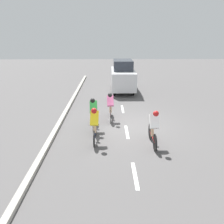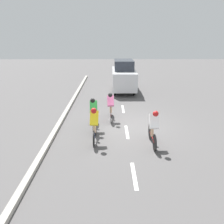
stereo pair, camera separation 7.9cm
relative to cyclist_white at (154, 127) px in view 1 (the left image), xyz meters
The scene contains 10 objects.
ground_plane 2.31m from the cyclist_white, 65.38° to the right, with size 60.00×60.00×0.00m, color #565454.
lane_stripe_near 2.28m from the cyclist_white, 64.95° to the left, with size 0.12×1.40×0.01m, color white.
lane_stripe_mid 1.75m from the cyclist_white, 54.55° to the right, with size 0.12×1.40×0.01m, color white.
lane_stripe_far 4.63m from the cyclist_white, 78.58° to the right, with size 0.12×1.40×0.01m, color white.
curb 4.36m from the cyclist_white, 17.18° to the right, with size 0.20×27.02×0.14m, color #A8A399.
cyclist_white is the anchor object (origin of this frame).
cyclist_pink 3.20m from the cyclist_white, 59.44° to the right, with size 0.35×1.63×1.48m.
cyclist_green 2.91m from the cyclist_white, 34.83° to the right, with size 0.35×1.72×1.53m.
cyclist_yellow 2.30m from the cyclist_white, ahead, with size 0.33×1.65×1.52m.
support_car 8.85m from the cyclist_white, 85.88° to the right, with size 1.70×3.88×2.33m.
Camera 1 is at (0.80, 9.60, 4.11)m, focal length 35.00 mm.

